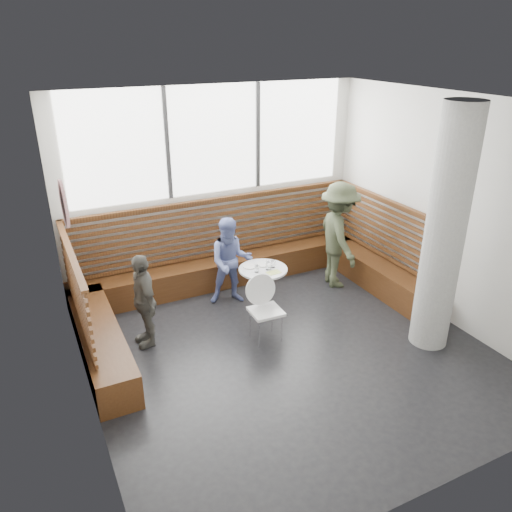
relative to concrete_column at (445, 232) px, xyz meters
name	(u,v)px	position (x,y,z in m)	size (l,w,h in m)	color
room	(292,241)	(-1.85, 0.60, 0.00)	(5.00, 5.00, 3.20)	silver
booth	(235,272)	(-1.85, 2.37, -1.19)	(5.00, 2.50, 1.44)	#402410
concrete_column	(445,232)	(0.00, 0.00, 0.00)	(0.50, 0.50, 3.20)	gray
wall_art	(64,204)	(-4.31, 1.00, 0.70)	(0.50, 0.50, 0.03)	white
cafe_table	(263,281)	(-1.69, 1.69, -1.07)	(0.71, 0.71, 0.74)	silver
cafe_chair	(264,303)	(-1.99, 1.07, -1.07)	(0.44, 0.43, 0.91)	white
adult_man	(339,235)	(-0.16, 1.99, -0.72)	(1.14, 0.65, 1.76)	#3B422C
child_back	(231,261)	(-1.98, 2.21, -0.91)	(0.67, 0.52, 1.38)	#6774B3
child_left	(144,300)	(-3.47, 1.66, -0.95)	(0.77, 0.32, 1.31)	#54534C
plate_near	(250,266)	(-1.84, 1.83, -0.86)	(0.20, 0.20, 0.01)	white
plate_far	(263,264)	(-1.64, 1.81, -0.86)	(0.22, 0.22, 0.02)	white
glass_left	(257,269)	(-1.83, 1.62, -0.81)	(0.07, 0.07, 0.10)	white
glass_mid	(268,266)	(-1.64, 1.62, -0.81)	(0.07, 0.07, 0.12)	white
glass_right	(273,264)	(-1.54, 1.66, -0.81)	(0.06, 0.06, 0.10)	white
menu_card	(274,272)	(-1.62, 1.50, -0.86)	(0.20, 0.14, 0.00)	#A5C64C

